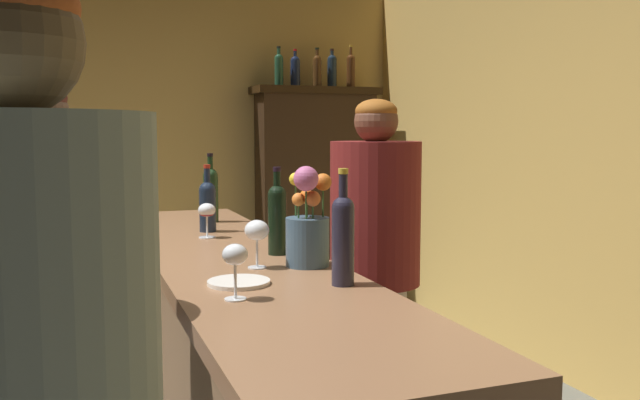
{
  "coord_description": "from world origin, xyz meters",
  "views": [
    {
      "loc": [
        0.07,
        -2.51,
        1.45
      ],
      "look_at": [
        1.08,
        0.24,
        1.15
      ],
      "focal_mm": 38.14,
      "sensor_mm": 36.0,
      "label": 1
    }
  ],
  "objects_px": {
    "display_bottle_midleft": "(295,70)",
    "bartender": "(375,267)",
    "display_bottle_midright": "(332,70)",
    "cheese_plate": "(239,282)",
    "wine_bottle_rose": "(208,203)",
    "display_bottle_right": "(351,70)",
    "patron_redhead": "(39,373)",
    "flower_arrangement": "(308,227)",
    "wine_bottle_chardonnay": "(343,235)",
    "display_bottle_left": "(279,68)",
    "wine_bottle_pinot": "(211,192)",
    "wine_glass_mid": "(257,232)",
    "wine_bottle_merlot": "(277,216)",
    "display_bottle_center": "(317,69)",
    "wine_glass_front": "(235,257)",
    "patron_in_navy": "(4,234)",
    "patron_in_grey": "(40,259)",
    "bar_counter": "(235,386)",
    "wine_glass_rear": "(207,212)",
    "display_cabinet": "(316,192)"
  },
  "relations": [
    {
      "from": "cheese_plate",
      "to": "display_bottle_midleft",
      "type": "height_order",
      "value": "display_bottle_midleft"
    },
    {
      "from": "display_bottle_midleft",
      "to": "display_bottle_right",
      "type": "distance_m",
      "value": 0.49
    },
    {
      "from": "wine_bottle_merlot",
      "to": "flower_arrangement",
      "type": "xyz_separation_m",
      "value": [
        0.03,
        -0.24,
        -0.01
      ]
    },
    {
      "from": "flower_arrangement",
      "to": "display_bottle_midright",
      "type": "bearing_deg",
      "value": 67.46
    },
    {
      "from": "wine_glass_mid",
      "to": "display_bottle_center",
      "type": "relative_size",
      "value": 0.5
    },
    {
      "from": "cheese_plate",
      "to": "patron_redhead",
      "type": "height_order",
      "value": "patron_redhead"
    },
    {
      "from": "cheese_plate",
      "to": "display_bottle_right",
      "type": "relative_size",
      "value": 0.52
    },
    {
      "from": "wine_bottle_merlot",
      "to": "display_bottle_left",
      "type": "bearing_deg",
      "value": 73.02
    },
    {
      "from": "wine_bottle_chardonnay",
      "to": "patron_in_grey",
      "type": "bearing_deg",
      "value": 127.28
    },
    {
      "from": "patron_in_navy",
      "to": "patron_in_grey",
      "type": "bearing_deg",
      "value": 1.59
    },
    {
      "from": "wine_bottle_chardonnay",
      "to": "cheese_plate",
      "type": "bearing_deg",
      "value": 157.84
    },
    {
      "from": "cheese_plate",
      "to": "wine_bottle_rose",
      "type": "bearing_deg",
      "value": 83.88
    },
    {
      "from": "cheese_plate",
      "to": "bartender",
      "type": "bearing_deg",
      "value": 43.41
    },
    {
      "from": "display_bottle_center",
      "to": "patron_redhead",
      "type": "bearing_deg",
      "value": -119.54
    },
    {
      "from": "display_bottle_center",
      "to": "display_cabinet",
      "type": "bearing_deg",
      "value": 180.0
    },
    {
      "from": "display_bottle_midright",
      "to": "bartender",
      "type": "distance_m",
      "value": 3.0
    },
    {
      "from": "bar_counter",
      "to": "display_bottle_midright",
      "type": "xyz_separation_m",
      "value": [
        1.52,
        2.93,
        1.44
      ]
    },
    {
      "from": "cheese_plate",
      "to": "display_bottle_center",
      "type": "relative_size",
      "value": 0.57
    },
    {
      "from": "display_bottle_left",
      "to": "display_bottle_midleft",
      "type": "xyz_separation_m",
      "value": [
        0.14,
        -0.0,
        -0.01
      ]
    },
    {
      "from": "wine_bottle_merlot",
      "to": "display_bottle_midleft",
      "type": "xyz_separation_m",
      "value": [
        1.05,
        2.99,
        0.79
      ]
    },
    {
      "from": "wine_bottle_rose",
      "to": "patron_in_navy",
      "type": "bearing_deg",
      "value": 133.26
    },
    {
      "from": "display_bottle_right",
      "to": "bartender",
      "type": "distance_m",
      "value": 3.06
    },
    {
      "from": "wine_bottle_pinot",
      "to": "wine_glass_mid",
      "type": "relative_size",
      "value": 2.12
    },
    {
      "from": "cheese_plate",
      "to": "patron_redhead",
      "type": "bearing_deg",
      "value": -162.97
    },
    {
      "from": "flower_arrangement",
      "to": "display_bottle_left",
      "type": "height_order",
      "value": "display_bottle_left"
    },
    {
      "from": "display_bottle_right",
      "to": "patron_redhead",
      "type": "distance_m",
      "value": 4.4
    },
    {
      "from": "wine_bottle_merlot",
      "to": "cheese_plate",
      "type": "bearing_deg",
      "value": -120.1
    },
    {
      "from": "wine_glass_rear",
      "to": "display_bottle_center",
      "type": "xyz_separation_m",
      "value": [
        1.41,
        2.52,
        0.84
      ]
    },
    {
      "from": "display_cabinet",
      "to": "flower_arrangement",
      "type": "height_order",
      "value": "display_cabinet"
    },
    {
      "from": "wine_bottle_chardonnay",
      "to": "bartender",
      "type": "relative_size",
      "value": 0.21
    },
    {
      "from": "flower_arrangement",
      "to": "display_bottle_center",
      "type": "distance_m",
      "value": 3.54
    },
    {
      "from": "bar_counter",
      "to": "wine_bottle_chardonnay",
      "type": "relative_size",
      "value": 8.32
    },
    {
      "from": "display_bottle_center",
      "to": "bar_counter",
      "type": "bearing_deg",
      "value": -115.41
    },
    {
      "from": "flower_arrangement",
      "to": "bartender",
      "type": "distance_m",
      "value": 0.8
    },
    {
      "from": "wine_bottle_pinot",
      "to": "wine_glass_front",
      "type": "bearing_deg",
      "value": -98.82
    },
    {
      "from": "wine_bottle_rose",
      "to": "flower_arrangement",
      "type": "distance_m",
      "value": 0.89
    },
    {
      "from": "wine_glass_front",
      "to": "patron_in_navy",
      "type": "relative_size",
      "value": 0.09
    },
    {
      "from": "display_bottle_midleft",
      "to": "bartender",
      "type": "height_order",
      "value": "display_bottle_midleft"
    },
    {
      "from": "cheese_plate",
      "to": "display_bottle_left",
      "type": "xyz_separation_m",
      "value": [
        1.16,
        3.41,
        0.94
      ]
    },
    {
      "from": "cheese_plate",
      "to": "display_bottle_center",
      "type": "xyz_separation_m",
      "value": [
        1.48,
        3.41,
        0.94
      ]
    },
    {
      "from": "display_bottle_midright",
      "to": "wine_bottle_rose",
      "type": "bearing_deg",
      "value": -122.61
    },
    {
      "from": "display_bottle_left",
      "to": "display_bottle_midleft",
      "type": "height_order",
      "value": "display_bottle_left"
    },
    {
      "from": "wine_bottle_rose",
      "to": "patron_in_navy",
      "type": "xyz_separation_m",
      "value": [
        -0.91,
        0.97,
        -0.23
      ]
    },
    {
      "from": "wine_glass_front",
      "to": "patron_redhead",
      "type": "relative_size",
      "value": 0.1
    },
    {
      "from": "wine_bottle_merlot",
      "to": "wine_bottle_pinot",
      "type": "relative_size",
      "value": 0.94
    },
    {
      "from": "display_bottle_right",
      "to": "flower_arrangement",
      "type": "bearing_deg",
      "value": -115.04
    },
    {
      "from": "wine_glass_mid",
      "to": "wine_bottle_pinot",
      "type": "bearing_deg",
      "value": 86.12
    },
    {
      "from": "wine_bottle_merlot",
      "to": "wine_bottle_pinot",
      "type": "bearing_deg",
      "value": 93.21
    },
    {
      "from": "wine_glass_mid",
      "to": "bartender",
      "type": "relative_size",
      "value": 0.1
    },
    {
      "from": "display_cabinet",
      "to": "wine_bottle_chardonnay",
      "type": "relative_size",
      "value": 5.3
    }
  ]
}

